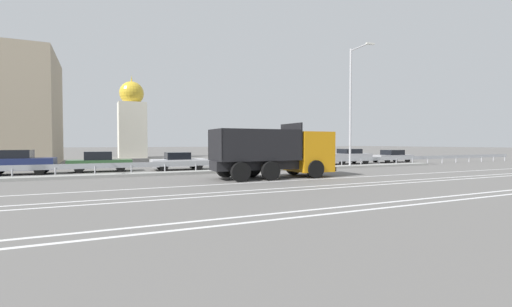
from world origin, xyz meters
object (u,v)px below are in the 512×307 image
(median_road_sign, at_px, (303,154))
(parked_car_7, at_px, (349,156))
(street_lamp_1, at_px, (352,102))
(parked_car_8, at_px, (392,156))
(parked_car_4, at_px, (179,161))
(dump_truck, at_px, (288,155))
(parked_car_5, at_px, (248,160))
(parked_car_3, at_px, (100,162))
(church_tower, at_px, (132,121))
(parked_car_6, at_px, (306,158))
(parked_car_2, at_px, (19,162))

(median_road_sign, bearing_deg, parked_car_7, 27.33)
(street_lamp_1, relative_size, parked_car_8, 2.07)
(parked_car_4, height_order, parked_car_7, parked_car_7)
(dump_truck, bearing_deg, street_lamp_1, 118.13)
(parked_car_4, height_order, parked_car_5, parked_car_4)
(parked_car_3, xyz_separation_m, parked_car_8, (27.87, -0.08, -0.04))
(parked_car_5, xyz_separation_m, church_tower, (-6.96, 23.99, 4.45))
(median_road_sign, height_order, parked_car_7, median_road_sign)
(median_road_sign, bearing_deg, parked_car_5, 126.06)
(parked_car_8, bearing_deg, street_lamp_1, 114.16)
(parked_car_5, bearing_deg, dump_truck, 168.86)
(dump_truck, height_order, church_tower, church_tower)
(dump_truck, distance_m, parked_car_7, 14.53)
(parked_car_5, relative_size, church_tower, 0.40)
(dump_truck, distance_m, parked_car_6, 11.11)
(dump_truck, relative_size, parked_car_5, 1.61)
(parked_car_2, relative_size, parked_car_5, 0.91)
(street_lamp_1, relative_size, parked_car_2, 2.36)
(parked_car_3, distance_m, parked_car_5, 11.26)
(median_road_sign, xyz_separation_m, parked_car_8, (13.74, 4.30, -0.48))
(parked_car_6, xyz_separation_m, parked_car_7, (4.80, -0.12, 0.07))
(parked_car_2, bearing_deg, parked_car_4, 90.21)
(median_road_sign, relative_size, church_tower, 0.20)
(parked_car_5, height_order, parked_car_6, parked_car_6)
(dump_truck, bearing_deg, church_tower, -169.07)
(parked_car_3, xyz_separation_m, parked_car_5, (11.25, -0.43, -0.06))
(parked_car_8, xyz_separation_m, church_tower, (-23.58, 23.64, 4.43))
(dump_truck, height_order, parked_car_5, dump_truck)
(church_tower, bearing_deg, parked_car_2, -110.75)
(parked_car_2, distance_m, parked_car_8, 32.61)
(street_lamp_1, distance_m, parked_car_5, 9.76)
(street_lamp_1, xyz_separation_m, parked_car_7, (3.11, 4.02, -4.66))
(parked_car_2, distance_m, parked_car_7, 26.63)
(dump_truck, height_order, median_road_sign, dump_truck)
(parked_car_7, bearing_deg, parked_car_6, 91.22)
(parked_car_4, xyz_separation_m, parked_car_6, (11.70, 0.46, 0.01))
(parked_car_4, distance_m, parked_car_7, 16.50)
(parked_car_4, bearing_deg, median_road_sign, 68.54)
(parked_car_2, height_order, church_tower, church_tower)
(parked_car_3, bearing_deg, median_road_sign, 74.15)
(street_lamp_1, distance_m, parked_car_3, 19.86)
(median_road_sign, xyz_separation_m, parked_car_5, (-2.88, 3.96, -0.50))
(parked_car_2, bearing_deg, church_tower, 161.87)
(parked_car_4, distance_m, parked_car_5, 5.86)
(dump_truck, relative_size, parked_car_3, 1.72)
(street_lamp_1, distance_m, parked_car_4, 14.67)
(median_road_sign, bearing_deg, church_tower, 109.39)
(parked_car_3, distance_m, parked_car_4, 5.44)
(median_road_sign, distance_m, parked_car_2, 19.31)
(dump_truck, height_order, parked_car_3, dump_truck)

